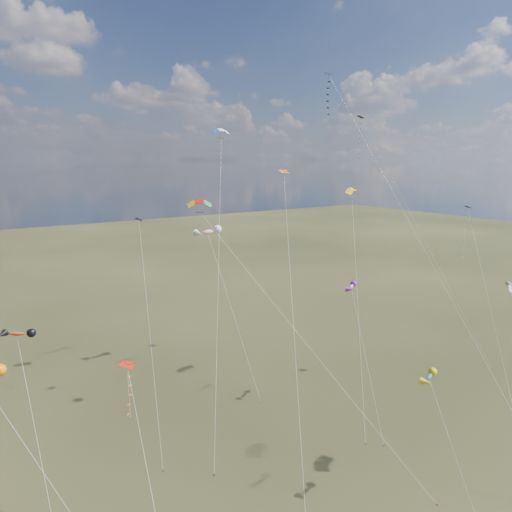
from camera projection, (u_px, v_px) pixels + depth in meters
ground at (364, 493)px, 41.66m from camera, size 400.00×400.00×0.00m
diamond_black_high at (368, 151)px, 67.27m from camera, size 12.19×17.83×36.20m
diamond_navy_tall at (345, 122)px, 51.30m from camera, size 4.33×28.48×39.69m
diamond_black_mid at (145, 288)px, 49.84m from camera, size 3.87×13.50×23.35m
diamond_red_low at (130, 397)px, 36.20m from camera, size 1.82×11.84×14.14m
diamond_navy_right at (467, 240)px, 60.85m from camera, size 10.98×15.90×23.87m
diamond_orange_center at (289, 251)px, 47.11m from camera, size 11.99×19.62×28.75m
parafoil_yellow at (352, 190)px, 60.54m from camera, size 12.05×15.13×26.63m
parafoil_blue_white at (221, 132)px, 60.20m from camera, size 13.81×20.97×34.31m
parafoil_tricolor at (201, 204)px, 42.23m from camera, size 14.92×18.94×26.61m
novelty_orange_black at (17, 335)px, 38.70m from camera, size 2.83×10.15×15.81m
novelty_white_purple at (352, 287)px, 55.62m from camera, size 5.37×10.86×15.14m
novelty_redwhite_stripe at (208, 232)px, 66.09m from camera, size 3.79×16.22×20.40m
novelty_blue_yellow at (430, 377)px, 39.34m from camera, size 2.76×8.41×11.91m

